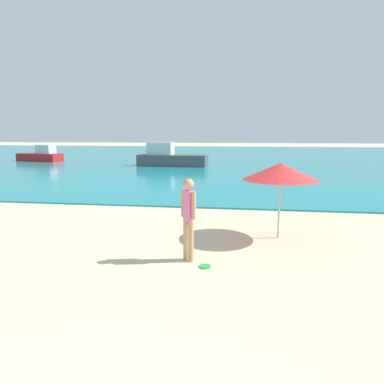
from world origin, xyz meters
TOP-DOWN VIEW (x-y plane):
  - water at (0.00, 40.48)m, footprint 160.00×60.00m
  - person_standing at (0.23, 5.41)m, footprint 0.34×0.28m
  - frisbee at (0.61, 5.09)m, footprint 0.24×0.24m
  - boat_near at (-4.44, 26.00)m, footprint 5.73×2.14m
  - boat_far at (-17.76, 29.11)m, footprint 4.77×2.43m
  - beach_umbrella at (2.27, 7.30)m, footprint 1.89×1.89m

SIDE VIEW (x-z plane):
  - frisbee at x=0.61m, z-range 0.00..0.03m
  - water at x=0.00m, z-range 0.00..0.06m
  - boat_far at x=-17.76m, z-range -0.18..1.37m
  - boat_near at x=-4.44m, z-range -0.24..1.68m
  - person_standing at x=0.23m, z-range 0.12..1.87m
  - beach_umbrella at x=2.27m, z-range 0.75..2.69m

